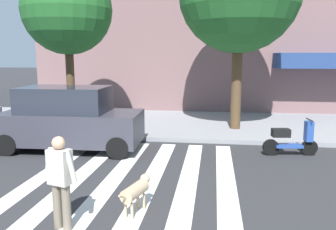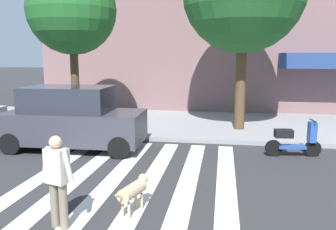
# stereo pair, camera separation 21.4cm
# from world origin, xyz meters

# --- Properties ---
(ground_plane) EXTENTS (160.00, 160.00, 0.00)m
(ground_plane) POSITION_xyz_m (0.00, 5.63, 0.00)
(ground_plane) COLOR #2B2B2D
(sidewalk_far) EXTENTS (80.00, 6.00, 0.15)m
(sidewalk_far) POSITION_xyz_m (0.00, 14.26, 0.07)
(sidewalk_far) COLOR gray
(sidewalk_far) RESTS_ON ground_plane
(crosswalk_stripes) EXTENTS (4.95, 10.66, 0.01)m
(crosswalk_stripes) POSITION_xyz_m (0.91, 5.63, 0.00)
(crosswalk_stripes) COLOR silver
(crosswalk_stripes) RESTS_ON ground_plane
(parked_car_behind_first) EXTENTS (4.41, 2.06, 2.01)m
(parked_car_behind_first) POSITION_xyz_m (-1.67, 9.93, 0.98)
(parked_car_behind_first) COLOR #34343D
(parked_car_behind_first) RESTS_ON ground_plane
(parked_scooter) EXTENTS (1.63, 0.52, 1.11)m
(parked_scooter) POSITION_xyz_m (5.14, 10.18, 0.48)
(parked_scooter) COLOR black
(parked_scooter) RESTS_ON ground_plane
(street_tree_nearest) EXTENTS (3.39, 3.39, 6.24)m
(street_tree_nearest) POSITION_xyz_m (-2.76, 12.61, 4.67)
(street_tree_nearest) COLOR #4C3823
(street_tree_nearest) RESTS_ON sidewalk_far
(pedestrian_dog_walker) EXTENTS (0.70, 0.34, 1.64)m
(pedestrian_dog_walker) POSITION_xyz_m (0.29, 5.02, 0.93)
(pedestrian_dog_walker) COLOR #6B6051
(pedestrian_dog_walker) RESTS_ON ground_plane
(dog_on_leash) EXTENTS (0.46, 1.05, 0.65)m
(dog_on_leash) POSITION_xyz_m (1.41, 5.81, 0.44)
(dog_on_leash) COLOR tan
(dog_on_leash) RESTS_ON ground_plane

